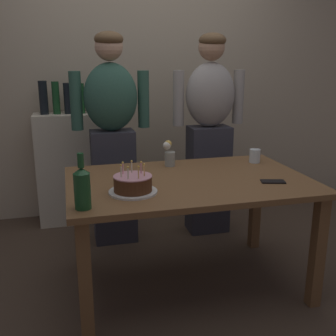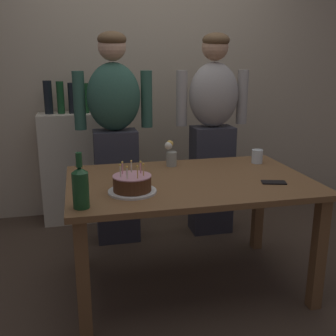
{
  "view_description": "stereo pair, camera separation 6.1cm",
  "coord_description": "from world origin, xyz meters",
  "px_view_note": "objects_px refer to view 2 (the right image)",
  "views": [
    {
      "loc": [
        -0.72,
        -2.29,
        1.47
      ],
      "look_at": [
        -0.15,
        -0.07,
        0.84
      ],
      "focal_mm": 42.88,
      "sensor_mm": 36.0,
      "label": 1
    },
    {
      "loc": [
        -0.66,
        -2.3,
        1.47
      ],
      "look_at": [
        -0.15,
        -0.07,
        0.84
      ],
      "focal_mm": 42.88,
      "sensor_mm": 36.0,
      "label": 2
    }
  ],
  "objects_px": {
    "wine_bottle": "(80,186)",
    "person_woman_cardigan": "(213,132)",
    "person_man_bearded": "(115,136)",
    "water_glass_near": "(257,156)",
    "birthday_cake": "(132,184)",
    "flower_vase": "(171,154)",
    "cell_phone": "(274,182)"
  },
  "relations": [
    {
      "from": "wine_bottle",
      "to": "cell_phone",
      "type": "height_order",
      "value": "wine_bottle"
    },
    {
      "from": "wine_bottle",
      "to": "cell_phone",
      "type": "xyz_separation_m",
      "value": [
        1.14,
        0.16,
        -0.11
      ]
    },
    {
      "from": "person_man_bearded",
      "to": "birthday_cake",
      "type": "bearing_deg",
      "value": 89.74
    },
    {
      "from": "water_glass_near",
      "to": "cell_phone",
      "type": "distance_m",
      "value": 0.48
    },
    {
      "from": "cell_phone",
      "to": "person_woman_cardigan",
      "type": "bearing_deg",
      "value": 108.35
    },
    {
      "from": "person_man_bearded",
      "to": "wine_bottle",
      "type": "bearing_deg",
      "value": 76.27
    },
    {
      "from": "birthday_cake",
      "to": "person_man_bearded",
      "type": "xyz_separation_m",
      "value": [
        0.0,
        0.99,
        0.09
      ]
    },
    {
      "from": "birthday_cake",
      "to": "flower_vase",
      "type": "distance_m",
      "value": 0.62
    },
    {
      "from": "person_man_bearded",
      "to": "person_woman_cardigan",
      "type": "relative_size",
      "value": 1.0
    },
    {
      "from": "wine_bottle",
      "to": "person_man_bearded",
      "type": "distance_m",
      "value": 1.21
    },
    {
      "from": "wine_bottle",
      "to": "person_woman_cardigan",
      "type": "distance_m",
      "value": 1.6
    },
    {
      "from": "birthday_cake",
      "to": "flower_vase",
      "type": "relative_size",
      "value": 1.52
    },
    {
      "from": "birthday_cake",
      "to": "water_glass_near",
      "type": "xyz_separation_m",
      "value": [
        0.96,
        0.45,
        0.0
      ]
    },
    {
      "from": "flower_vase",
      "to": "person_woman_cardigan",
      "type": "bearing_deg",
      "value": 45.75
    },
    {
      "from": "water_glass_near",
      "to": "wine_bottle",
      "type": "xyz_separation_m",
      "value": [
        -1.25,
        -0.63,
        0.06
      ]
    },
    {
      "from": "flower_vase",
      "to": "person_man_bearded",
      "type": "bearing_deg",
      "value": 124.81
    },
    {
      "from": "wine_bottle",
      "to": "person_woman_cardigan",
      "type": "relative_size",
      "value": 0.17
    },
    {
      "from": "person_man_bearded",
      "to": "flower_vase",
      "type": "bearing_deg",
      "value": 124.81
    },
    {
      "from": "person_woman_cardigan",
      "to": "water_glass_near",
      "type": "bearing_deg",
      "value": 105.64
    },
    {
      "from": "birthday_cake",
      "to": "person_woman_cardigan",
      "type": "xyz_separation_m",
      "value": [
        0.81,
        0.99,
        0.09
      ]
    },
    {
      "from": "water_glass_near",
      "to": "person_man_bearded",
      "type": "distance_m",
      "value": 1.11
    },
    {
      "from": "birthday_cake",
      "to": "water_glass_near",
      "type": "bearing_deg",
      "value": 25.1
    },
    {
      "from": "birthday_cake",
      "to": "cell_phone",
      "type": "height_order",
      "value": "birthday_cake"
    },
    {
      "from": "birthday_cake",
      "to": "cell_phone",
      "type": "relative_size",
      "value": 1.9
    },
    {
      "from": "birthday_cake",
      "to": "person_man_bearded",
      "type": "height_order",
      "value": "person_man_bearded"
    },
    {
      "from": "flower_vase",
      "to": "person_woman_cardigan",
      "type": "height_order",
      "value": "person_woman_cardigan"
    },
    {
      "from": "wine_bottle",
      "to": "person_man_bearded",
      "type": "xyz_separation_m",
      "value": [
        0.29,
        1.17,
        0.02
      ]
    },
    {
      "from": "cell_phone",
      "to": "birthday_cake",
      "type": "bearing_deg",
      "value": -165.3
    },
    {
      "from": "water_glass_near",
      "to": "person_man_bearded",
      "type": "bearing_deg",
      "value": 150.47
    },
    {
      "from": "wine_bottle",
      "to": "flower_vase",
      "type": "distance_m",
      "value": 0.93
    },
    {
      "from": "water_glass_near",
      "to": "flower_vase",
      "type": "relative_size",
      "value": 0.54
    },
    {
      "from": "person_man_bearded",
      "to": "person_woman_cardigan",
      "type": "xyz_separation_m",
      "value": [
        0.81,
        0.0,
        0.0
      ]
    }
  ]
}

